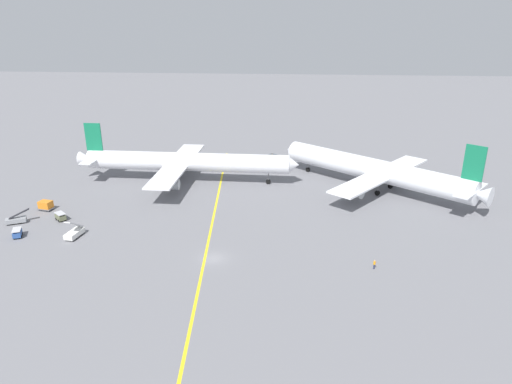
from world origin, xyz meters
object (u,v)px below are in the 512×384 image
object	(u,v)px
gse_stair_truck_yellow	(74,232)
ground_crew_ramp_agent_by_cones	(374,264)
airliner_being_pushed	(375,170)
gse_belt_loader_portside	(16,220)
gse_container_dolly_flat	(46,205)
gse_baggage_cart_near_cluster	(60,217)
airliner_at_gate_left	(185,162)
gse_baggage_cart_trailing	(17,233)
pushback_tug	(275,159)

from	to	relation	value
gse_stair_truck_yellow	ground_crew_ramp_agent_by_cones	bearing A→B (deg)	-7.49
airliner_being_pushed	gse_belt_loader_portside	distance (m)	84.44
gse_belt_loader_portside	ground_crew_ramp_agent_by_cones	xyz separation A→B (m)	(73.53, -12.94, 0.09)
airliner_being_pushed	gse_container_dolly_flat	xyz separation A→B (m)	(-76.98, -20.37, -3.96)
gse_baggage_cart_near_cluster	gse_belt_loader_portside	world-z (taller)	gse_belt_loader_portside
airliner_at_gate_left	gse_baggage_cart_trailing	bearing A→B (deg)	-126.02
gse_container_dolly_flat	gse_baggage_cart_near_cluster	bearing A→B (deg)	-40.75
gse_container_dolly_flat	gse_baggage_cart_trailing	bearing A→B (deg)	-84.04
gse_belt_loader_portside	ground_crew_ramp_agent_by_cones	distance (m)	74.66
pushback_tug	gse_belt_loader_portside	distance (m)	71.94
gse_stair_truck_yellow	ground_crew_ramp_agent_by_cones	xyz separation A→B (m)	(58.06, -7.63, -0.11)
gse_container_dolly_flat	gse_belt_loader_portside	xyz separation A→B (m)	(-2.59, -7.57, -0.35)
gse_stair_truck_yellow	gse_belt_loader_portside	bearing A→B (deg)	161.07
pushback_tug	ground_crew_ramp_agent_by_cones	size ratio (longest dim) A/B	4.81
pushback_tug	gse_baggage_cart_near_cluster	size ratio (longest dim) A/B	2.71
airliner_at_gate_left	gse_stair_truck_yellow	size ratio (longest dim) A/B	12.29
gse_baggage_cart_trailing	gse_container_dolly_flat	world-z (taller)	gse_container_dolly_flat
gse_baggage_cart_near_cluster	gse_belt_loader_portside	distance (m)	9.01
airliner_at_gate_left	airliner_being_pushed	distance (m)	49.36
gse_belt_loader_portside	gse_container_dolly_flat	bearing A→B (deg)	71.14
airliner_at_gate_left	gse_container_dolly_flat	bearing A→B (deg)	-141.32
gse_stair_truck_yellow	gse_belt_loader_portside	size ratio (longest dim) A/B	0.98
gse_baggage_cart_near_cluster	gse_belt_loader_portside	xyz separation A→B (m)	(-8.71, -2.30, -0.04)
airliner_being_pushed	gse_belt_loader_portside	world-z (taller)	airliner_being_pushed
gse_baggage_cart_near_cluster	ground_crew_ramp_agent_by_cones	bearing A→B (deg)	-13.23
gse_container_dolly_flat	gse_baggage_cart_near_cluster	distance (m)	8.09
airliner_at_gate_left	gse_container_dolly_flat	distance (m)	35.68
airliner_being_pushed	gse_stair_truck_yellow	world-z (taller)	airliner_being_pushed
gse_stair_truck_yellow	gse_baggage_cart_near_cluster	distance (m)	10.18
gse_stair_truck_yellow	gse_container_dolly_flat	bearing A→B (deg)	135.01
pushback_tug	airliner_being_pushed	bearing A→B (deg)	-37.78
gse_baggage_cart_near_cluster	pushback_tug	bearing A→B (deg)	45.88
airliner_being_pushed	gse_stair_truck_yellow	distance (m)	72.32
pushback_tug	ground_crew_ramp_agent_by_cones	xyz separation A→B (m)	(20.21, -61.23, -0.26)
gse_baggage_cart_trailing	ground_crew_ramp_agent_by_cones	size ratio (longest dim) A/B	1.79
airliner_at_gate_left	ground_crew_ramp_agent_by_cones	xyz separation A→B (m)	(43.29, -42.65, -4.53)
gse_stair_truck_yellow	gse_container_dolly_flat	xyz separation A→B (m)	(-12.89, 12.88, 0.15)
pushback_tug	gse_container_dolly_flat	xyz separation A→B (m)	(-50.73, -40.71, -0.00)
gse_belt_loader_portside	ground_crew_ramp_agent_by_cones	size ratio (longest dim) A/B	2.84
gse_container_dolly_flat	gse_belt_loader_portside	size ratio (longest dim) A/B	0.72
ground_crew_ramp_agent_by_cones	gse_baggage_cart_near_cluster	bearing A→B (deg)	166.77
gse_baggage_cart_near_cluster	gse_belt_loader_portside	size ratio (longest dim) A/B	0.62
airliner_being_pushed	ground_crew_ramp_agent_by_cones	distance (m)	41.54
pushback_tug	gse_stair_truck_yellow	size ratio (longest dim) A/B	1.74
gse_baggage_cart_trailing	gse_container_dolly_flat	size ratio (longest dim) A/B	0.88
airliner_being_pushed	gse_stair_truck_yellow	xyz separation A→B (m)	(-64.09, -33.25, -4.11)
ground_crew_ramp_agent_by_cones	airliner_at_gate_left	bearing A→B (deg)	135.43
gse_stair_truck_yellow	ground_crew_ramp_agent_by_cones	world-z (taller)	gse_stair_truck_yellow
airliner_at_gate_left	airliner_being_pushed	bearing A→B (deg)	-2.05
gse_baggage_cart_near_cluster	ground_crew_ramp_agent_by_cones	size ratio (longest dim) A/B	1.77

